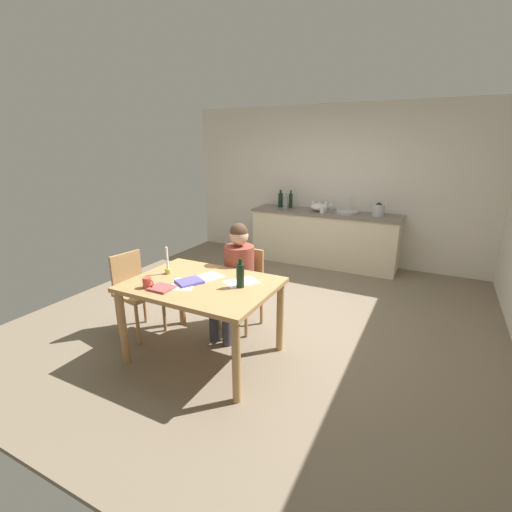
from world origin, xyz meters
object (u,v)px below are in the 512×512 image
person_seated (236,272)px  wine_glass_near_sink (331,204)px  chair_at_table (243,284)px  bottle_vinegar (286,202)px  wine_glass_back_right (313,203)px  book_magazine (190,282)px  stovetop_kettle (378,210)px  teacup_on_counter (322,210)px  wine_glass_by_kettle (326,204)px  bottle_oil (281,200)px  wine_bottle_on_table (240,275)px  sink_unit (347,212)px  dining_table (202,293)px  chair_side_empty (135,290)px  wine_glass_back_left (319,203)px  bottle_wine_red (291,200)px  book_cookery (162,288)px  mixing_bowl (319,207)px  coffee_mug (147,283)px

person_seated → wine_glass_near_sink: 2.87m
chair_at_table → bottle_vinegar: (-0.57, 2.55, 0.51)m
person_seated → chair_at_table: bearing=88.0°
chair_at_table → wine_glass_back_right: (-0.12, 2.70, 0.52)m
book_magazine → stovetop_kettle: stovetop_kettle is taller
teacup_on_counter → wine_glass_by_kettle: bearing=97.4°
bottle_oil → wine_glass_by_kettle: bearing=5.6°
chair_at_table → teacup_on_counter: teacup_on_counter is taller
wine_bottle_on_table → wine_glass_back_right: wine_glass_back_right is taller
wine_bottle_on_table → sink_unit: 3.21m
bottle_oil → wine_glass_back_right: bottle_oil is taller
chair_at_table → wine_glass_by_kettle: size_ratio=5.69×
bottle_vinegar → wine_glass_back_right: 0.47m
dining_table → bottle_oil: 3.43m
wine_bottle_on_table → stovetop_kettle: stovetop_kettle is taller
chair_side_empty → wine_glass_back_left: wine_glass_back_left is taller
bottle_vinegar → bottle_wine_red: 0.11m
wine_glass_near_sink → wine_glass_by_kettle: 0.09m
book_magazine → bottle_wine_red: (-0.39, 3.43, 0.26)m
book_cookery → bottle_wine_red: size_ratio=0.64×
chair_side_empty → mixing_bowl: (0.98, 3.22, 0.47)m
coffee_mug → chair_side_empty: bearing=146.0°
wine_bottle_on_table → sink_unit: size_ratio=0.73×
chair_side_empty → bottle_vinegar: 3.28m
wine_glass_near_sink → teacup_on_counter: (-0.05, -0.30, -0.06)m
person_seated → mixing_bowl: (0.03, 2.71, 0.28)m
dining_table → coffee_mug: size_ratio=11.50×
bottle_vinegar → wine_glass_back_right: size_ratio=1.63×
chair_at_table → chair_side_empty: size_ratio=1.00×
book_magazine → wine_glass_back_left: bearing=116.3°
bottle_oil → person_seated: bearing=-76.0°
chair_side_empty → teacup_on_counter: (1.09, 3.06, 0.46)m
mixing_bowl → bottle_vinegar: bearing=-179.2°
book_magazine → bottle_wine_red: size_ratio=0.74×
book_magazine → wine_glass_back_right: bearing=118.2°
wine_bottle_on_table → bottle_wine_red: size_ratio=0.86×
dining_table → bottle_vinegar: bottle_vinegar is taller
person_seated → coffee_mug: 0.98m
book_cookery → chair_at_table: bearing=76.2°
bottle_oil → stovetop_kettle: bearing=-2.5°
coffee_mug → wine_glass_back_left: wine_glass_back_left is taller
person_seated → wine_glass_back_right: bearing=92.4°
wine_bottle_on_table → mixing_bowl: bearing=95.5°
wine_glass_back_left → wine_glass_back_right: (-0.12, 0.00, 0.00)m
book_cookery → teacup_on_counter: bearing=83.6°
sink_unit → mixing_bowl: bearing=178.8°
stovetop_kettle → wine_glass_by_kettle: size_ratio=1.43×
stovetop_kettle → teacup_on_counter: bearing=-170.0°
bottle_vinegar → bottle_wine_red: size_ratio=0.83×
chair_at_table → chair_side_empty: bearing=-145.3°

